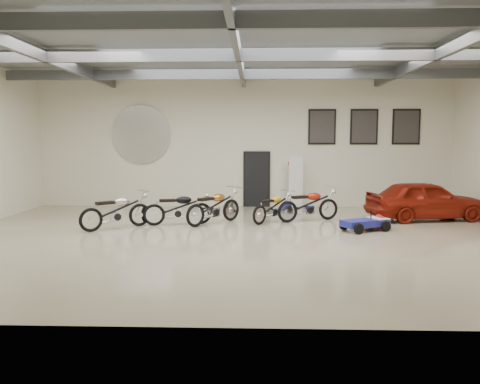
{
  "coord_description": "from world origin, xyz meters",
  "views": [
    {
      "loc": [
        0.43,
        -12.23,
        2.6
      ],
      "look_at": [
        0.0,
        1.2,
        1.1
      ],
      "focal_mm": 35.0,
      "sensor_mm": 36.0,
      "label": 1
    }
  ],
  "objects_px": {
    "motorcycle_silver": "(116,210)",
    "motorcycle_black": "(178,208)",
    "motorcycle_gold": "(214,206)",
    "motorcycle_red": "(308,204)",
    "banner_stand": "(296,183)",
    "motorcycle_yellow": "(273,207)",
    "vintage_car": "(425,200)",
    "go_kart": "(369,220)"
  },
  "relations": [
    {
      "from": "banner_stand",
      "to": "go_kart",
      "type": "relative_size",
      "value": 1.14
    },
    {
      "from": "motorcycle_black",
      "to": "motorcycle_red",
      "type": "height_order",
      "value": "motorcycle_red"
    },
    {
      "from": "motorcycle_gold",
      "to": "motorcycle_red",
      "type": "height_order",
      "value": "motorcycle_gold"
    },
    {
      "from": "motorcycle_black",
      "to": "motorcycle_yellow",
      "type": "height_order",
      "value": "motorcycle_black"
    },
    {
      "from": "motorcycle_red",
      "to": "vintage_car",
      "type": "bearing_deg",
      "value": -17.18
    },
    {
      "from": "motorcycle_black",
      "to": "motorcycle_yellow",
      "type": "relative_size",
      "value": 1.09
    },
    {
      "from": "motorcycle_black",
      "to": "motorcycle_red",
      "type": "xyz_separation_m",
      "value": [
        4.09,
        0.79,
        0.02
      ]
    },
    {
      "from": "motorcycle_yellow",
      "to": "vintage_car",
      "type": "bearing_deg",
      "value": -42.17
    },
    {
      "from": "banner_stand",
      "to": "motorcycle_gold",
      "type": "distance_m",
      "value": 4.44
    },
    {
      "from": "go_kart",
      "to": "banner_stand",
      "type": "bearing_deg",
      "value": 86.31
    },
    {
      "from": "motorcycle_yellow",
      "to": "vintage_car",
      "type": "relative_size",
      "value": 0.5
    },
    {
      "from": "go_kart",
      "to": "motorcycle_silver",
      "type": "bearing_deg",
      "value": 154.52
    },
    {
      "from": "motorcycle_silver",
      "to": "motorcycle_yellow",
      "type": "height_order",
      "value": "motorcycle_silver"
    },
    {
      "from": "motorcycle_red",
      "to": "motorcycle_black",
      "type": "bearing_deg",
      "value": 167.57
    },
    {
      "from": "banner_stand",
      "to": "motorcycle_black",
      "type": "height_order",
      "value": "banner_stand"
    },
    {
      "from": "motorcycle_silver",
      "to": "motorcycle_gold",
      "type": "bearing_deg",
      "value": -20.95
    },
    {
      "from": "motorcycle_black",
      "to": "motorcycle_red",
      "type": "bearing_deg",
      "value": -2.54
    },
    {
      "from": "motorcycle_yellow",
      "to": "motorcycle_red",
      "type": "xyz_separation_m",
      "value": [
        1.14,
        0.2,
        0.06
      ]
    },
    {
      "from": "motorcycle_silver",
      "to": "motorcycle_black",
      "type": "bearing_deg",
      "value": -16.17
    },
    {
      "from": "motorcycle_red",
      "to": "vintage_car",
      "type": "relative_size",
      "value": 0.56
    },
    {
      "from": "motorcycle_black",
      "to": "vintage_car",
      "type": "xyz_separation_m",
      "value": [
        7.94,
        1.21,
        0.11
      ]
    },
    {
      "from": "motorcycle_silver",
      "to": "go_kart",
      "type": "bearing_deg",
      "value": -39.46
    },
    {
      "from": "vintage_car",
      "to": "motorcycle_gold",
      "type": "bearing_deg",
      "value": 88.63
    },
    {
      "from": "motorcycle_black",
      "to": "motorcycle_gold",
      "type": "xyz_separation_m",
      "value": [
        1.09,
        0.21,
        0.03
      ]
    },
    {
      "from": "vintage_car",
      "to": "motorcycle_silver",
      "type": "bearing_deg",
      "value": 91.72
    },
    {
      "from": "motorcycle_yellow",
      "to": "vintage_car",
      "type": "distance_m",
      "value": 5.04
    },
    {
      "from": "banner_stand",
      "to": "motorcycle_yellow",
      "type": "xyz_separation_m",
      "value": [
        -0.98,
        -3.03,
        -0.47
      ]
    },
    {
      "from": "motorcycle_silver",
      "to": "motorcycle_red",
      "type": "distance_m",
      "value": 5.98
    },
    {
      "from": "go_kart",
      "to": "motorcycle_black",
      "type": "bearing_deg",
      "value": 147.16
    },
    {
      "from": "motorcycle_black",
      "to": "go_kart",
      "type": "distance_m",
      "value": 5.71
    },
    {
      "from": "motorcycle_yellow",
      "to": "motorcycle_red",
      "type": "height_order",
      "value": "motorcycle_red"
    },
    {
      "from": "motorcycle_gold",
      "to": "motorcycle_yellow",
      "type": "relative_size",
      "value": 1.15
    },
    {
      "from": "banner_stand",
      "to": "go_kart",
      "type": "height_order",
      "value": "banner_stand"
    },
    {
      "from": "motorcycle_silver",
      "to": "motorcycle_yellow",
      "type": "distance_m",
      "value": 4.82
    },
    {
      "from": "motorcycle_black",
      "to": "motorcycle_silver",
      "type": "bearing_deg",
      "value": -170.03
    },
    {
      "from": "motorcycle_gold",
      "to": "go_kart",
      "type": "distance_m",
      "value": 4.67
    },
    {
      "from": "motorcycle_yellow",
      "to": "motorcycle_silver",
      "type": "bearing_deg",
      "value": 146.65
    },
    {
      "from": "banner_stand",
      "to": "vintage_car",
      "type": "xyz_separation_m",
      "value": [
        4.02,
        -2.41,
        -0.32
      ]
    },
    {
      "from": "motorcycle_silver",
      "to": "motorcycle_black",
      "type": "relative_size",
      "value": 1.04
    },
    {
      "from": "motorcycle_black",
      "to": "vintage_car",
      "type": "distance_m",
      "value": 8.03
    },
    {
      "from": "banner_stand",
      "to": "motorcycle_red",
      "type": "xyz_separation_m",
      "value": [
        0.17,
        -2.82,
        -0.41
      ]
    },
    {
      "from": "banner_stand",
      "to": "motorcycle_black",
      "type": "relative_size",
      "value": 0.94
    }
  ]
}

